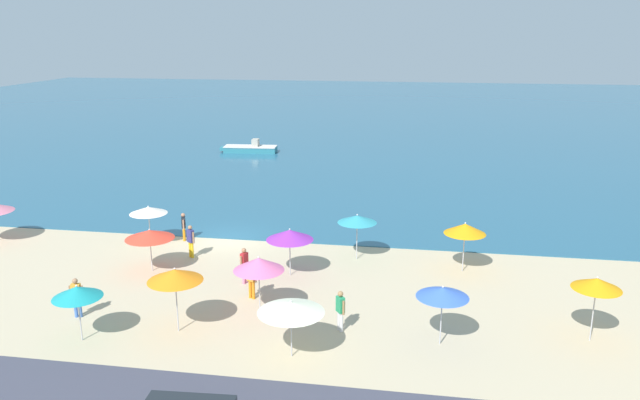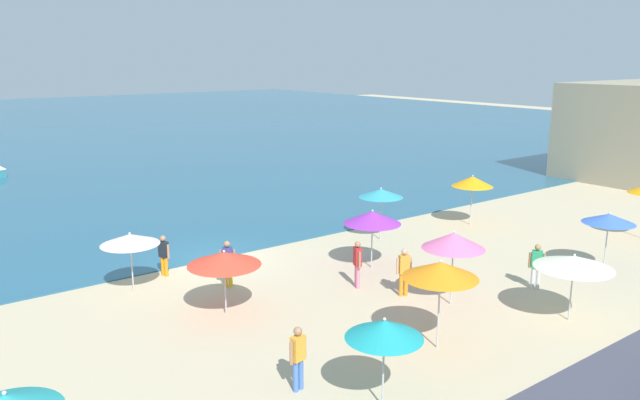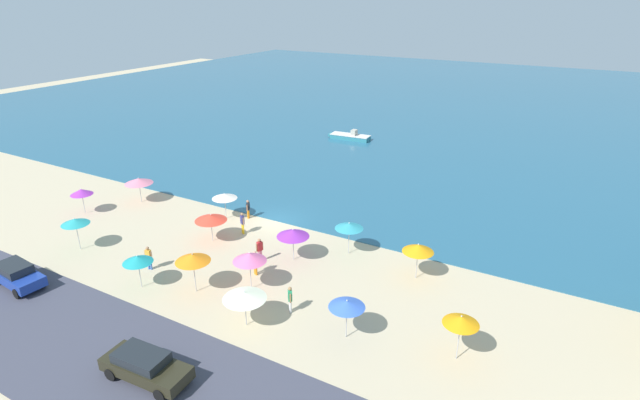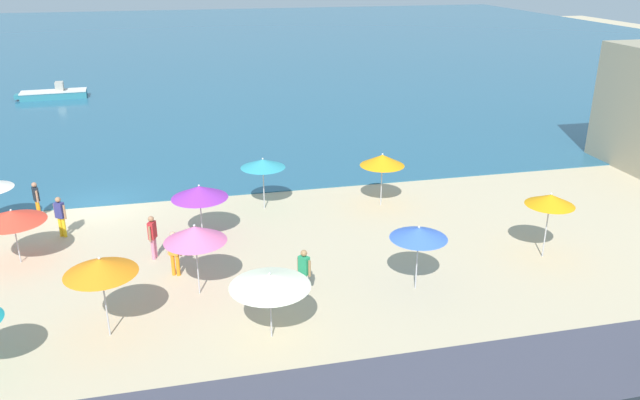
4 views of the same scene
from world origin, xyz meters
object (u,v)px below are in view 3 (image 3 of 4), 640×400
bather_1 (260,249)px  skiff_nearshore (350,137)px  bather_0 (242,222)px  beach_umbrella_7 (461,320)px  beach_umbrella_10 (418,248)px  bather_4 (290,298)px  beach_umbrella_6 (293,233)px  beach_umbrella_12 (211,218)px  beach_umbrella_0 (193,258)px  beach_umbrella_5 (349,226)px  beach_umbrella_4 (75,221)px  bather_3 (248,208)px  beach_umbrella_11 (245,295)px  parked_car_3 (17,274)px  bather_5 (255,262)px  beach_umbrella_3 (347,304)px  beach_umbrella_9 (138,259)px  beach_umbrella_13 (250,257)px  beach_umbrella_8 (81,192)px  beach_umbrella_2 (225,196)px  parked_car_2 (145,366)px  beach_umbrella_1 (139,181)px  bather_2 (149,257)px

bather_1 → skiff_nearshore: bather_1 is taller
skiff_nearshore → bather_0: bearing=-80.6°
beach_umbrella_7 → beach_umbrella_10: size_ratio=1.04×
bather_0 → bather_4: bather_0 is taller
beach_umbrella_6 → beach_umbrella_12: beach_umbrella_6 is taller
beach_umbrella_10 → bather_0: bearing=-178.6°
beach_umbrella_0 → beach_umbrella_5: size_ratio=1.10×
beach_umbrella_4 → beach_umbrella_5: bearing=27.7°
beach_umbrella_6 → bather_3: bearing=149.8°
beach_umbrella_11 → parked_car_3: bearing=-165.5°
bather_5 → skiff_nearshore: (-9.09, 32.43, -0.56)m
beach_umbrella_7 → beach_umbrella_3: bearing=-167.9°
beach_umbrella_9 → skiff_nearshore: bearing=95.7°
beach_umbrella_7 → skiff_nearshore: (-22.86, 34.07, -1.93)m
beach_umbrella_13 → beach_umbrella_12: bearing=149.2°
beach_umbrella_8 → beach_umbrella_2: bearing=24.6°
beach_umbrella_11 → parked_car_3: (-15.01, -3.88, -1.10)m
beach_umbrella_7 → beach_umbrella_8: beach_umbrella_7 is taller
beach_umbrella_5 → bather_5: 7.02m
beach_umbrella_2 → parked_car_2: size_ratio=0.49×
beach_umbrella_7 → bather_4: 9.65m
beach_umbrella_9 → beach_umbrella_13: bearing=28.1°
parked_car_2 → beach_umbrella_12: bearing=118.4°
beach_umbrella_0 → bather_4: bearing=9.6°
bather_1 → skiff_nearshore: bearing=105.1°
beach_umbrella_3 → beach_umbrella_5: (-4.07, 8.46, 0.05)m
beach_umbrella_1 → bather_4: (20.50, -7.47, -1.04)m
beach_umbrella_9 → bather_2: size_ratio=1.34×
bather_2 → beach_umbrella_5: bearing=38.9°
beach_umbrella_4 → beach_umbrella_10: 23.97m
beach_umbrella_1 → beach_umbrella_6: size_ratio=1.03×
beach_umbrella_1 → beach_umbrella_4: size_ratio=0.98×
beach_umbrella_13 → beach_umbrella_1: bearing=158.9°
beach_umbrella_6 → bather_2: 9.73m
beach_umbrella_8 → parked_car_3: 11.39m
beach_umbrella_7 → bather_5: (-13.77, 1.64, -1.37)m
beach_umbrella_0 → parked_car_2: size_ratio=0.58×
beach_umbrella_4 → beach_umbrella_11: beach_umbrella_4 is taller
beach_umbrella_9 → bather_1: size_ratio=1.31×
bather_5 → skiff_nearshore: 33.68m
beach_umbrella_11 → bather_0: 11.67m
beach_umbrella_13 → bather_5: 2.10m
bather_5 → skiff_nearshore: bearing=105.7°
beach_umbrella_1 → beach_umbrella_6: 17.50m
beach_umbrella_0 → bather_5: beach_umbrella_0 is taller
beach_umbrella_6 → bather_0: 5.89m
beach_umbrella_4 → bather_0: beach_umbrella_4 is taller
beach_umbrella_5 → bather_2: 13.70m
beach_umbrella_0 → beach_umbrella_13: 3.42m
bather_0 → bather_2: bather_0 is taller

